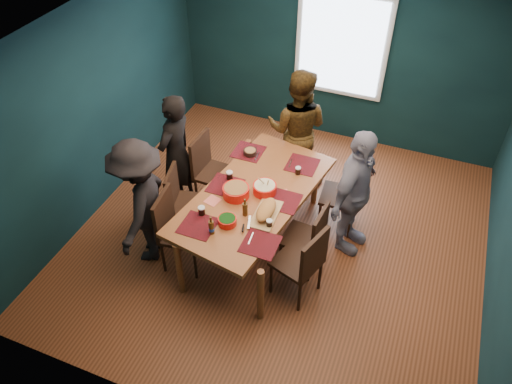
% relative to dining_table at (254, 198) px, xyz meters
% --- Properties ---
extents(room, '(5.01, 5.01, 2.71)m').
position_rel_dining_table_xyz_m(room, '(0.28, 0.49, 0.61)').
color(room, brown).
rests_on(room, ground).
extents(dining_table, '(1.47, 2.37, 0.84)m').
position_rel_dining_table_xyz_m(dining_table, '(0.00, 0.00, 0.00)').
color(dining_table, '#9D5C2F').
rests_on(dining_table, floor).
extents(chair_left_far, '(0.49, 0.49, 1.04)m').
position_rel_dining_table_xyz_m(chair_left_far, '(-0.85, 0.52, -0.15)').
color(chair_left_far, black).
rests_on(chair_left_far, floor).
extents(chair_left_mid, '(0.53, 0.53, 0.97)m').
position_rel_dining_table_xyz_m(chair_left_mid, '(-0.92, -0.13, -0.20)').
color(chair_left_mid, black).
rests_on(chair_left_mid, floor).
extents(chair_left_near, '(0.52, 0.52, 1.04)m').
position_rel_dining_table_xyz_m(chair_left_near, '(-0.74, -0.62, -0.15)').
color(chair_left_near, black).
rests_on(chair_left_near, floor).
extents(chair_right_far, '(0.49, 0.49, 1.02)m').
position_rel_dining_table_xyz_m(chair_right_far, '(0.98, 0.72, -0.17)').
color(chair_right_far, black).
rests_on(chair_right_far, floor).
extents(chair_right_mid, '(0.47, 0.47, 0.96)m').
position_rel_dining_table_xyz_m(chair_right_mid, '(0.75, -0.14, -0.20)').
color(chair_right_mid, black).
rests_on(chair_right_mid, floor).
extents(chair_right_near, '(0.58, 0.58, 1.03)m').
position_rel_dining_table_xyz_m(chair_right_near, '(0.82, -0.56, -0.16)').
color(chair_right_near, black).
rests_on(chair_right_near, floor).
extents(person_far_left, '(0.46, 0.65, 1.68)m').
position_rel_dining_table_xyz_m(person_far_left, '(-1.21, 0.34, 0.08)').
color(person_far_left, black).
rests_on(person_far_left, floor).
extents(person_back, '(0.91, 0.75, 1.75)m').
position_rel_dining_table_xyz_m(person_back, '(0.07, 1.39, 0.11)').
color(person_back, black).
rests_on(person_back, floor).
extents(person_right, '(0.64, 1.07, 1.71)m').
position_rel_dining_table_xyz_m(person_right, '(1.10, 0.41, 0.09)').
color(person_right, white).
rests_on(person_right, floor).
extents(person_near_left, '(0.83, 1.18, 1.67)m').
position_rel_dining_table_xyz_m(person_near_left, '(-1.13, -0.63, 0.07)').
color(person_near_left, black).
rests_on(person_near_left, floor).
extents(bowl_salad, '(0.31, 0.31, 0.13)m').
position_rel_dining_table_xyz_m(bowl_salad, '(-0.17, -0.12, 0.15)').
color(bowl_salad, red).
rests_on(bowl_salad, dining_table).
extents(bowl_dumpling, '(0.28, 0.28, 0.26)m').
position_rel_dining_table_xyz_m(bowl_dumpling, '(0.11, 0.07, 0.14)').
color(bowl_dumpling, red).
rests_on(bowl_dumpling, dining_table).
extents(bowl_herbs, '(0.21, 0.21, 0.09)m').
position_rel_dining_table_xyz_m(bowl_herbs, '(-0.08, -0.57, 0.13)').
color(bowl_herbs, red).
rests_on(bowl_herbs, dining_table).
extents(cutting_board, '(0.31, 0.63, 0.14)m').
position_rel_dining_table_xyz_m(cutting_board, '(0.26, -0.29, 0.14)').
color(cutting_board, tan).
rests_on(cutting_board, dining_table).
extents(small_bowl, '(0.17, 0.17, 0.07)m').
position_rel_dining_table_xyz_m(small_bowl, '(-0.32, 0.68, 0.12)').
color(small_bowl, black).
rests_on(small_bowl, dining_table).
extents(beer_bottle_a, '(0.06, 0.06, 0.24)m').
position_rel_dining_table_xyz_m(beer_bottle_a, '(-0.18, -0.76, 0.16)').
color(beer_bottle_a, '#44280C').
rests_on(beer_bottle_a, dining_table).
extents(beer_bottle_b, '(0.06, 0.06, 0.23)m').
position_rel_dining_table_xyz_m(beer_bottle_b, '(0.05, -0.37, 0.17)').
color(beer_bottle_b, '#44280C').
rests_on(beer_bottle_b, dining_table).
extents(cola_glass_a, '(0.08, 0.08, 0.11)m').
position_rel_dining_table_xyz_m(cola_glass_a, '(-0.40, -0.54, 0.14)').
color(cola_glass_a, black).
rests_on(cola_glass_a, dining_table).
extents(cola_glass_b, '(0.07, 0.07, 0.10)m').
position_rel_dining_table_xyz_m(cola_glass_b, '(0.36, -0.44, 0.13)').
color(cola_glass_b, black).
rests_on(cola_glass_b, dining_table).
extents(cola_glass_c, '(0.07, 0.07, 0.10)m').
position_rel_dining_table_xyz_m(cola_glass_c, '(0.37, 0.53, 0.13)').
color(cola_glass_c, black).
rests_on(cola_glass_c, dining_table).
extents(cola_glass_d, '(0.08, 0.08, 0.11)m').
position_rel_dining_table_xyz_m(cola_glass_d, '(-0.37, 0.13, 0.14)').
color(cola_glass_d, black).
rests_on(cola_glass_d, dining_table).
extents(napkin_a, '(0.21, 0.21, 0.00)m').
position_rel_dining_table_xyz_m(napkin_a, '(0.31, 0.11, 0.08)').
color(napkin_a, '#E86F61').
rests_on(napkin_a, dining_table).
extents(napkin_b, '(0.19, 0.19, 0.00)m').
position_rel_dining_table_xyz_m(napkin_b, '(-0.39, -0.30, 0.08)').
color(napkin_b, '#E86F61').
rests_on(napkin_b, dining_table).
extents(napkin_c, '(0.19, 0.19, 0.00)m').
position_rel_dining_table_xyz_m(napkin_c, '(0.31, -0.67, 0.08)').
color(napkin_c, '#E86F61').
rests_on(napkin_c, dining_table).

